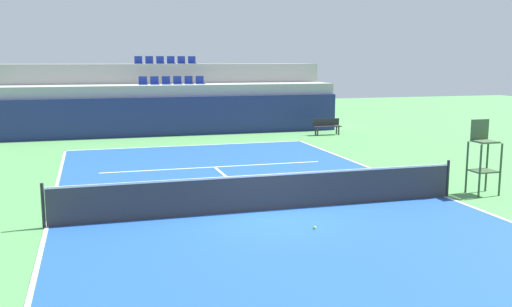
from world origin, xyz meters
The scene contains 16 objects.
ground_plane centered at (0.00, 0.00, 0.00)m, with size 80.00×80.00×0.00m, color #4C8C4C.
court_surface centered at (0.00, 0.00, 0.01)m, with size 11.00×24.00×0.01m, color #1E4C99.
baseline_far centered at (0.00, 11.95, 0.01)m, with size 11.00×0.10×0.00m, color white.
sideline_left centered at (-5.45, 0.00, 0.01)m, with size 0.10×24.00×0.00m, color white.
sideline_right centered at (5.45, 0.00, 0.01)m, with size 0.10×24.00×0.00m, color white.
service_line_far centered at (0.00, 6.40, 0.01)m, with size 8.26×0.10×0.00m, color white.
centre_service_line centered at (0.00, 3.20, 0.01)m, with size 0.10×6.40×0.00m, color white.
back_wall centered at (0.00, 15.74, 1.01)m, with size 17.84×0.30×2.02m, color navy.
stands_tier_lower centered at (0.00, 17.09, 1.31)m, with size 17.84×2.40×2.61m, color #9E9E99.
stands_tier_upper centered at (0.00, 19.49, 1.85)m, with size 17.84×2.40×3.70m, color #9E9E99.
seating_row_lower centered at (0.00, 17.19, 2.74)m, with size 3.53×0.44×0.44m.
seating_row_upper centered at (0.00, 19.59, 3.82)m, with size 3.53×0.44×0.44m.
tennis_net centered at (0.00, 0.00, 0.51)m, with size 11.08×0.08×1.07m.
umpire_chair centered at (6.70, 0.06, 1.19)m, with size 0.76×0.66×2.20m.
player_bench centered at (7.66, 13.81, 0.51)m, with size 1.50×0.40×0.85m.
tennis_ball_0 centered at (0.61, -1.91, 0.04)m, with size 0.07×0.07×0.07m, color #CCE033.
Camera 1 is at (-4.34, -13.93, 3.93)m, focal length 40.07 mm.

